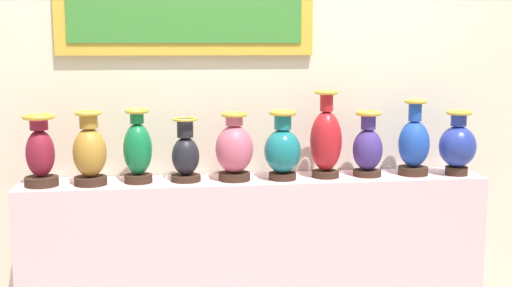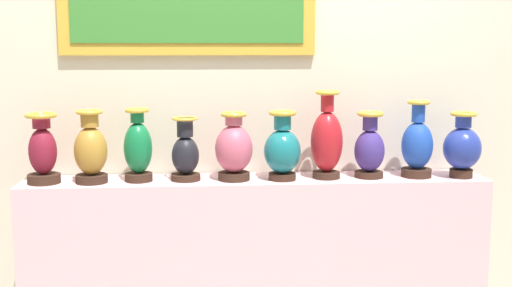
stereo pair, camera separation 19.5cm
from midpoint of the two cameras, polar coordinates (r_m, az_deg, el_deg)
display_shelf at (r=3.37m, az=1.70°, el=-11.83°), size 2.28×0.32×1.05m
back_wall at (r=3.38m, az=1.25°, el=4.22°), size 4.29×0.14×2.86m
vase_burgundy at (r=3.22m, az=-16.45°, el=-0.64°), size 0.15×0.15×0.34m
vase_ochre at (r=3.18m, az=-12.50°, el=-0.61°), size 0.16×0.16×0.35m
vase_emerald at (r=3.17m, az=-8.51°, el=-0.42°), size 0.14×0.14×0.35m
vase_onyx at (r=3.17m, az=-4.42°, el=-0.88°), size 0.14×0.14×0.31m
vase_rose at (r=3.16m, az=-0.17°, el=-0.50°), size 0.18×0.18×0.33m
vase_teal at (r=3.18m, az=4.07°, el=-0.52°), size 0.18×0.18×0.34m
vase_crimson at (r=3.24m, az=7.90°, el=0.23°), size 0.16×0.16×0.43m
vase_indigo at (r=3.30m, az=11.54°, el=-0.46°), size 0.15×0.15×0.33m
vase_sapphire at (r=3.37m, az=15.49°, el=-0.18°), size 0.15×0.15×0.38m
vase_cobalt at (r=3.41m, az=19.10°, el=-0.32°), size 0.18×0.18×0.33m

